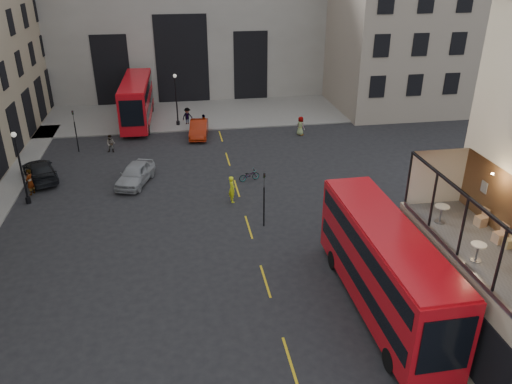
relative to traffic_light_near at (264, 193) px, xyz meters
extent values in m
plane|color=black|center=(1.00, -12.00, -2.42)|extent=(140.00, 140.00, 0.00)
cube|color=black|center=(5.98, -12.00, -0.42)|extent=(0.08, 9.20, 3.00)
cube|color=beige|center=(7.50, -7.00, 3.62)|extent=(3.00, 0.04, 2.90)
cube|color=black|center=(7.50, -12.00, 5.08)|extent=(3.00, 10.00, 0.04)
cube|color=slate|center=(6.00, -12.00, 2.28)|extent=(0.12, 10.00, 0.18)
cube|color=black|center=(6.00, -12.00, 5.03)|extent=(0.12, 10.00, 0.10)
cube|color=beige|center=(8.92, -8.80, 3.78)|extent=(0.04, 0.45, 0.55)
cylinder|color=#FFD899|center=(8.30, -10.00, 5.03)|extent=(0.12, 0.12, 0.05)
cube|color=tan|center=(7.50, -12.00, -0.17)|extent=(3.00, 11.00, 4.50)
cube|color=slate|center=(7.50, -12.00, 2.12)|extent=(3.00, 10.00, 0.10)
cube|color=#9D9A92|center=(-4.00, 36.00, 6.58)|extent=(34.00, 10.00, 18.00)
cube|color=black|center=(-4.00, 30.96, 2.58)|extent=(6.00, 0.12, 10.00)
cube|color=black|center=(-12.00, 30.96, 1.58)|extent=(4.00, 0.12, 8.00)
cube|color=black|center=(4.00, 30.96, 1.58)|extent=(4.00, 0.12, 8.00)
cube|color=gray|center=(21.00, 28.00, 7.58)|extent=(16.00, 18.00, 20.00)
cube|color=slate|center=(-5.00, 26.00, -2.36)|extent=(40.00, 12.00, 0.12)
cylinder|color=black|center=(0.00, 0.00, -1.02)|extent=(0.10, 0.10, 2.80)
imported|color=black|center=(0.00, 0.00, 0.88)|extent=(0.16, 0.20, 1.00)
cylinder|color=black|center=(-14.00, 16.00, -1.02)|extent=(0.10, 0.10, 2.80)
imported|color=black|center=(-14.00, 16.00, 0.88)|extent=(0.16, 0.20, 1.00)
cylinder|color=black|center=(-16.00, 6.00, 0.08)|extent=(0.14, 0.14, 5.00)
cylinder|color=black|center=(-16.00, 6.00, -2.17)|extent=(0.36, 0.36, 0.50)
sphere|color=silver|center=(-16.00, 6.00, 2.73)|extent=(0.36, 0.36, 0.36)
cylinder|color=black|center=(-5.00, 22.00, 0.08)|extent=(0.14, 0.14, 5.00)
cylinder|color=black|center=(-5.00, 22.00, -2.17)|extent=(0.36, 0.36, 0.50)
sphere|color=silver|center=(-5.00, 22.00, 2.73)|extent=(0.36, 0.36, 0.36)
cube|color=red|center=(4.24, -9.09, 0.05)|extent=(2.75, 11.63, 4.12)
cube|color=black|center=(4.24, -9.09, -0.53)|extent=(2.79, 11.00, 0.84)
cube|color=black|center=(4.24, -9.09, 1.32)|extent=(2.79, 11.00, 0.84)
cube|color=red|center=(4.24, -9.09, 2.14)|extent=(2.64, 11.40, 0.13)
cylinder|color=black|center=(3.01, -5.38, -1.90)|extent=(0.31, 1.06, 1.06)
cylinder|color=black|center=(5.40, -5.36, -1.90)|extent=(0.31, 1.06, 1.06)
cylinder|color=black|center=(3.08, -13.16, -1.90)|extent=(0.31, 1.06, 1.06)
cylinder|color=black|center=(5.48, -13.14, -1.90)|extent=(0.31, 1.06, 1.06)
cube|color=red|center=(-9.03, 23.78, 0.00)|extent=(2.94, 11.44, 4.03)
cube|color=black|center=(-9.03, 23.78, -0.56)|extent=(2.96, 10.83, 0.83)
cube|color=black|center=(-9.03, 23.78, 1.24)|extent=(2.96, 10.83, 0.83)
cube|color=red|center=(-9.03, 23.78, 2.05)|extent=(2.83, 11.21, 0.12)
cylinder|color=black|center=(-10.09, 27.45, -1.91)|extent=(0.32, 1.04, 1.03)
cylinder|color=black|center=(-7.75, 27.38, -1.91)|extent=(0.32, 1.04, 1.03)
cylinder|color=black|center=(-10.33, 19.84, -1.91)|extent=(0.32, 1.04, 1.03)
cylinder|color=black|center=(-7.99, 19.76, -1.91)|extent=(0.32, 1.04, 1.03)
imported|color=#919498|center=(-8.58, 8.17, -1.62)|extent=(3.30, 5.08, 1.61)
imported|color=maroon|center=(-3.08, 18.33, -1.66)|extent=(2.19, 4.83, 1.54)
imported|color=black|center=(-16.00, 10.17, -1.67)|extent=(3.85, 5.61, 1.51)
imported|color=gray|center=(0.16, 7.30, -1.98)|extent=(1.77, 1.01, 0.88)
imported|color=#E3F019|center=(-1.61, 3.87, -1.44)|extent=(0.59, 0.79, 1.97)
imported|color=gray|center=(-11.06, 15.37, -1.62)|extent=(0.87, 0.73, 1.61)
imported|color=gray|center=(-4.00, 22.07, -1.50)|extent=(1.38, 1.20, 1.85)
imported|color=gray|center=(-2.49, 19.43, -1.49)|extent=(1.15, 1.01, 1.86)
imported|color=gray|center=(6.74, 17.17, -1.50)|extent=(0.99, 1.08, 1.85)
imported|color=gray|center=(-16.08, 7.49, -1.43)|extent=(0.69, 0.84, 1.98)
cylinder|color=white|center=(6.71, -12.26, 2.94)|extent=(0.63, 0.63, 0.04)
cylinder|color=slate|center=(6.71, -12.26, 2.57)|extent=(0.08, 0.08, 0.74)
cylinder|color=slate|center=(6.71, -12.26, 2.19)|extent=(0.46, 0.46, 0.03)
cylinder|color=beige|center=(6.86, -8.96, 3.00)|extent=(0.68, 0.68, 0.05)
cylinder|color=slate|center=(6.86, -8.96, 2.60)|extent=(0.09, 0.09, 0.80)
cylinder|color=slate|center=(6.86, -8.96, 2.19)|extent=(0.50, 0.50, 0.03)
cube|color=tan|center=(8.64, -11.54, 2.38)|extent=(0.41, 0.41, 0.40)
cube|color=tan|center=(8.49, -11.11, 2.42)|extent=(0.50, 0.50, 0.48)
cube|color=tan|center=(8.69, -11.09, 2.87)|extent=(0.09, 0.45, 0.43)
cube|color=tan|center=(8.54, -9.60, 2.41)|extent=(0.51, 0.51, 0.47)
cube|color=tan|center=(8.74, -9.56, 2.86)|extent=(0.12, 0.44, 0.42)
camera|label=1|loc=(-5.18, -27.99, 13.76)|focal=35.00mm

